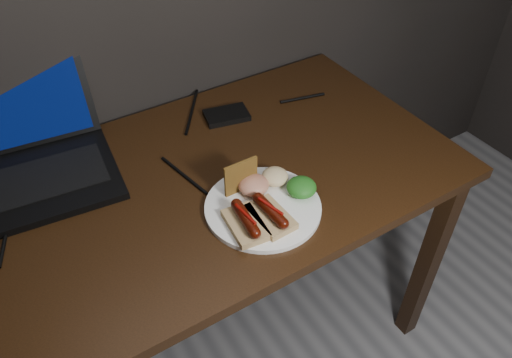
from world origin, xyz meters
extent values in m
cube|color=#321C0C|center=(0.00, 1.38, 0.73)|extent=(1.40, 0.70, 0.03)
cube|color=#321C0C|center=(0.65, 1.08, 0.36)|extent=(0.05, 0.05, 0.72)
cube|color=#321C0C|center=(0.65, 1.68, 0.36)|extent=(0.05, 0.05, 0.72)
cube|color=black|center=(-0.27, 1.57, 0.76)|extent=(0.38, 0.31, 0.02)
cube|color=black|center=(-0.27, 1.57, 0.77)|extent=(0.32, 0.18, 0.00)
cube|color=black|center=(-0.26, 1.75, 0.88)|extent=(0.36, 0.13, 0.23)
cube|color=#081559|center=(-0.26, 1.75, 0.88)|extent=(0.33, 0.11, 0.20)
cube|color=black|center=(0.24, 1.58, 0.76)|extent=(0.13, 0.10, 0.02)
cylinder|color=black|center=(0.03, 1.41, 0.75)|extent=(0.04, 0.18, 0.01)
cylinder|color=black|center=(0.17, 1.65, 0.75)|extent=(0.13, 0.19, 0.01)
cylinder|color=black|center=(0.48, 1.54, 0.75)|extent=(0.14, 0.04, 0.01)
cylinder|color=black|center=(-0.38, 1.45, 0.75)|extent=(0.07, 0.19, 0.01)
cylinder|color=white|center=(0.13, 1.22, 0.76)|extent=(0.31, 0.31, 0.01)
cube|color=tan|center=(0.07, 1.18, 0.77)|extent=(0.08, 0.12, 0.02)
cylinder|color=#531505|center=(0.07, 1.18, 0.79)|extent=(0.03, 0.10, 0.02)
sphere|color=#531505|center=(0.06, 1.13, 0.79)|extent=(0.03, 0.02, 0.02)
sphere|color=#531505|center=(0.07, 1.23, 0.79)|extent=(0.02, 0.02, 0.02)
cylinder|color=#770A05|center=(0.07, 1.18, 0.80)|extent=(0.01, 0.07, 0.01)
cube|color=tan|center=(0.12, 1.17, 0.77)|extent=(0.07, 0.12, 0.02)
cylinder|color=#531505|center=(0.12, 1.17, 0.79)|extent=(0.03, 0.10, 0.02)
sphere|color=#531505|center=(0.13, 1.12, 0.79)|extent=(0.03, 0.02, 0.02)
sphere|color=#531505|center=(0.12, 1.22, 0.79)|extent=(0.02, 0.02, 0.02)
cylinder|color=#770A05|center=(0.12, 1.17, 0.80)|extent=(0.02, 0.07, 0.01)
cube|color=olive|center=(0.12, 1.29, 0.80)|extent=(0.09, 0.01, 0.08)
ellipsoid|color=#105015|center=(0.23, 1.20, 0.78)|extent=(0.07, 0.07, 0.04)
ellipsoid|color=#AA1111|center=(0.14, 1.27, 0.78)|extent=(0.07, 0.07, 0.04)
ellipsoid|color=beige|center=(0.20, 1.27, 0.78)|extent=(0.06, 0.06, 0.04)
camera|label=1|loc=(-0.30, 0.54, 1.57)|focal=35.00mm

